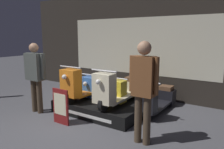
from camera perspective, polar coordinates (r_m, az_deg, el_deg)
name	(u,v)px	position (r m, az deg, el deg)	size (l,w,h in m)	color
ground_plane	(65,131)	(4.60, -12.13, -14.21)	(30.00, 30.00, 0.00)	#4C4C51
shop_wall_back	(138,45)	(6.77, 6.87, 7.79)	(8.77, 0.09, 3.20)	#28231E
display_platform	(104,105)	(5.54, -2.20, -8.08)	(2.12, 1.53, 0.29)	black
scooter_display_left	(87,84)	(5.65, -6.47, -2.60)	(0.63, 1.72, 0.89)	black
scooter_display_right	(119,90)	(5.11, 1.81, -3.95)	(0.63, 1.72, 0.89)	black
scooter_backrow_0	(104,90)	(6.24, -2.22, -4.01)	(0.63, 1.72, 0.89)	black
scooter_backrow_1	(128,94)	(5.83, 4.20, -5.07)	(0.63, 1.72, 0.89)	black
scooter_backrow_2	(156,99)	(5.50, 11.52, -6.21)	(0.63, 1.72, 0.89)	black
person_left_browsing	(35,72)	(5.57, -19.40, 0.74)	(0.63, 0.26, 1.70)	#473828
person_right_browsing	(143,85)	(3.74, 8.20, -2.85)	(0.54, 0.23, 1.80)	#473828
price_sign_board	(61,106)	(4.82, -13.27, -8.13)	(0.42, 0.04, 0.77)	maroon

